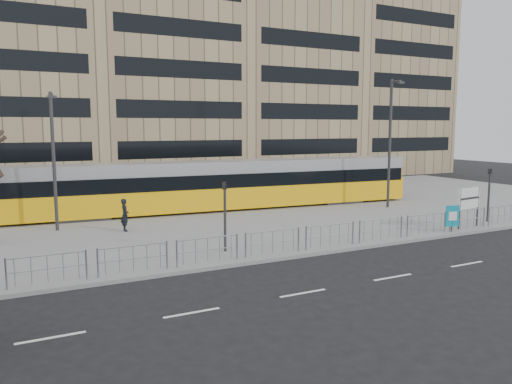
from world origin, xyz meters
name	(u,v)px	position (x,y,z in m)	size (l,w,h in m)	color
ground	(292,259)	(0.00, 0.00, 0.00)	(120.00, 120.00, 0.00)	black
plaza	(196,214)	(0.00, 12.00, 0.07)	(64.00, 24.00, 0.15)	gray
kerb	(292,257)	(0.00, 0.05, 0.07)	(64.00, 0.25, 0.17)	gray
building_row	(132,55)	(1.55, 34.27, 12.91)	(70.40, 18.40, 31.20)	maroon
pedestrian_barrier	(325,230)	(2.00, 0.50, 0.98)	(32.07, 0.07, 1.10)	gray
road_markings	(372,281)	(1.00, -4.00, 0.01)	(62.00, 0.12, 0.01)	white
tram	(223,185)	(2.12, 12.52, 1.78)	(27.67, 4.79, 3.25)	#F4B40D
station_sign	(469,200)	(11.72, 0.80, 1.67)	(1.90, 0.33, 2.19)	#2D2D30
ad_panel	(452,216)	(10.03, 0.40, 0.96)	(0.72, 0.28, 1.39)	#2D2D30
pedestrian	(125,215)	(-5.28, 8.38, 1.02)	(0.63, 0.41, 1.73)	black
traffic_light_west	(225,207)	(-2.28, 1.99, 2.12)	(0.22, 0.24, 3.10)	#2D2D30
traffic_light_east	(489,188)	(14.20, 1.51, 2.12)	(0.19, 0.22, 3.10)	#2D2D30
lamp_post_west	(54,155)	(-8.48, 10.15, 4.16)	(0.45, 1.04, 7.28)	#2D2D30
lamp_post_east	(390,138)	(12.60, 8.14, 4.85)	(0.45, 1.04, 8.65)	#2D2D30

